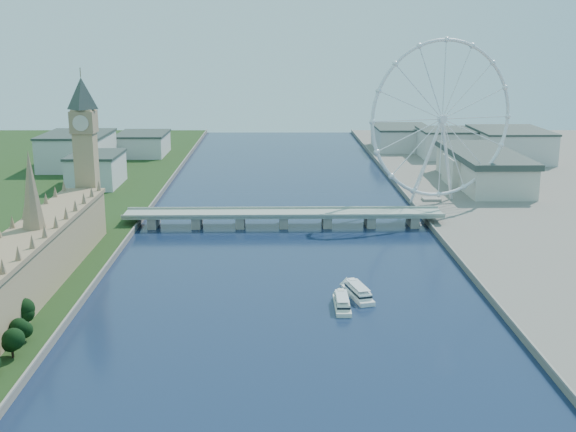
{
  "coord_description": "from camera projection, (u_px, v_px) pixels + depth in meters",
  "views": [
    {
      "loc": [
        -5.59,
        -185.63,
        126.7
      ],
      "look_at": [
        1.46,
        210.0,
        29.16
      ],
      "focal_mm": 45.0,
      "sensor_mm": 36.0,
      "label": 1
    }
  ],
  "objects": [
    {
      "name": "city_skyline",
      "position": [
        318.0,
        147.0,
        750.97
      ],
      "size": [
        505.0,
        280.0,
        32.0
      ],
      "color": "beige",
      "rests_on": "ground"
    },
    {
      "name": "county_hall",
      "position": [
        481.0,
        187.0,
        631.1
      ],
      "size": [
        54.0,
        144.0,
        35.0
      ],
      "primitive_type": null,
      "color": "beige",
      "rests_on": "ground"
    },
    {
      "name": "parliament_range",
      "position": [
        37.0,
        256.0,
        369.02
      ],
      "size": [
        24.0,
        200.0,
        70.0
      ],
      "color": "tan",
      "rests_on": "ground"
    },
    {
      "name": "tour_boat_far",
      "position": [
        342.0,
        308.0,
        349.07
      ],
      "size": [
        7.94,
        29.83,
        6.57
      ],
      "primitive_type": null,
      "rotation": [
        0.0,
        0.0,
        -0.01
      ],
      "color": "silver",
      "rests_on": "ground"
    },
    {
      "name": "london_eye",
      "position": [
        442.0,
        120.0,
        541.25
      ],
      "size": [
        113.6,
        39.12,
        124.3
      ],
      "color": "silver",
      "rests_on": "ground"
    },
    {
      "name": "tour_boat_near",
      "position": [
        358.0,
        297.0,
        363.11
      ],
      "size": [
        15.48,
        32.66,
        7.01
      ],
      "primitive_type": null,
      "rotation": [
        0.0,
        0.0,
        0.24
      ],
      "color": "white",
      "rests_on": "ground"
    },
    {
      "name": "westminster_bridge",
      "position": [
        284.0,
        216.0,
        500.28
      ],
      "size": [
        220.0,
        22.0,
        9.5
      ],
      "color": "gray",
      "rests_on": "ground"
    },
    {
      "name": "big_ben",
      "position": [
        85.0,
        135.0,
        462.36
      ],
      "size": [
        20.02,
        20.02,
        110.0
      ],
      "color": "tan",
      "rests_on": "ground"
    }
  ]
}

